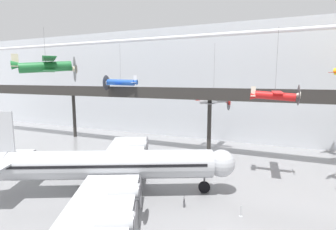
{
  "coord_description": "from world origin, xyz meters",
  "views": [
    {
      "loc": [
        11.25,
        -19.07,
        12.81
      ],
      "look_at": [
        -1.73,
        10.83,
        8.23
      ],
      "focal_mm": 28.0,
      "sensor_mm": 36.0,
      "label": 1
    }
  ],
  "objects_px": {
    "suspended_plane_red_highwing": "(275,95)",
    "airliner_silver_main": "(108,165)",
    "suspended_plane_silver_racer": "(214,101)",
    "suspended_plane_blue_trainer": "(121,83)",
    "stanchion_barrier": "(241,213)",
    "info_sign_pedestal": "(184,202)",
    "suspended_plane_green_biplane": "(46,67)"
  },
  "relations": [
    {
      "from": "suspended_plane_green_biplane",
      "to": "stanchion_barrier",
      "type": "distance_m",
      "value": 28.43
    },
    {
      "from": "suspended_plane_red_highwing",
      "to": "stanchion_barrier",
      "type": "xyz_separation_m",
      "value": [
        -2.14,
        -11.47,
        -10.36
      ]
    },
    {
      "from": "suspended_plane_silver_racer",
      "to": "suspended_plane_green_biplane",
      "type": "distance_m",
      "value": 27.47
    },
    {
      "from": "airliner_silver_main",
      "to": "suspended_plane_green_biplane",
      "type": "relative_size",
      "value": 3.94
    },
    {
      "from": "suspended_plane_red_highwing",
      "to": "suspended_plane_green_biplane",
      "type": "distance_m",
      "value": 29.07
    },
    {
      "from": "airliner_silver_main",
      "to": "suspended_plane_red_highwing",
      "type": "bearing_deg",
      "value": 11.7
    },
    {
      "from": "airliner_silver_main",
      "to": "info_sign_pedestal",
      "type": "xyz_separation_m",
      "value": [
        8.67,
        0.69,
        -2.9
      ]
    },
    {
      "from": "suspended_plane_red_highwing",
      "to": "suspended_plane_silver_racer",
      "type": "bearing_deg",
      "value": 129.05
    },
    {
      "from": "suspended_plane_green_biplane",
      "to": "info_sign_pedestal",
      "type": "bearing_deg",
      "value": -53.06
    },
    {
      "from": "info_sign_pedestal",
      "to": "suspended_plane_silver_racer",
      "type": "bearing_deg",
      "value": 78.47
    },
    {
      "from": "suspended_plane_silver_racer",
      "to": "info_sign_pedestal",
      "type": "relative_size",
      "value": 9.35
    },
    {
      "from": "airliner_silver_main",
      "to": "suspended_plane_silver_racer",
      "type": "xyz_separation_m",
      "value": [
        5.96,
        23.34,
        5.51
      ]
    },
    {
      "from": "suspended_plane_red_highwing",
      "to": "airliner_silver_main",
      "type": "bearing_deg",
      "value": -147.22
    },
    {
      "from": "airliner_silver_main",
      "to": "suspended_plane_green_biplane",
      "type": "distance_m",
      "value": 15.34
    },
    {
      "from": "suspended_plane_red_highwing",
      "to": "suspended_plane_green_biplane",
      "type": "height_order",
      "value": "suspended_plane_green_biplane"
    },
    {
      "from": "suspended_plane_blue_trainer",
      "to": "stanchion_barrier",
      "type": "height_order",
      "value": "suspended_plane_blue_trainer"
    },
    {
      "from": "suspended_plane_silver_racer",
      "to": "info_sign_pedestal",
      "type": "height_order",
      "value": "suspended_plane_silver_racer"
    },
    {
      "from": "suspended_plane_silver_racer",
      "to": "stanchion_barrier",
      "type": "relative_size",
      "value": 10.77
    },
    {
      "from": "suspended_plane_silver_racer",
      "to": "stanchion_barrier",
      "type": "bearing_deg",
      "value": -66.8
    },
    {
      "from": "stanchion_barrier",
      "to": "info_sign_pedestal",
      "type": "xyz_separation_m",
      "value": [
        -5.51,
        -0.33,
        0.13
      ]
    },
    {
      "from": "suspended_plane_silver_racer",
      "to": "suspended_plane_red_highwing",
      "type": "xyz_separation_m",
      "value": [
        10.37,
        -10.85,
        1.83
      ]
    },
    {
      "from": "suspended_plane_silver_racer",
      "to": "suspended_plane_blue_trainer",
      "type": "height_order",
      "value": "suspended_plane_blue_trainer"
    },
    {
      "from": "suspended_plane_blue_trainer",
      "to": "suspended_plane_red_highwing",
      "type": "bearing_deg",
      "value": 158.81
    },
    {
      "from": "airliner_silver_main",
      "to": "suspended_plane_red_highwing",
      "type": "relative_size",
      "value": 3.33
    },
    {
      "from": "airliner_silver_main",
      "to": "suspended_plane_blue_trainer",
      "type": "height_order",
      "value": "suspended_plane_blue_trainer"
    },
    {
      "from": "suspended_plane_silver_racer",
      "to": "suspended_plane_green_biplane",
      "type": "relative_size",
      "value": 1.46
    },
    {
      "from": "airliner_silver_main",
      "to": "stanchion_barrier",
      "type": "bearing_deg",
      "value": -21.6
    },
    {
      "from": "suspended_plane_red_highwing",
      "to": "stanchion_barrier",
      "type": "relative_size",
      "value": 8.74
    },
    {
      "from": "airliner_silver_main",
      "to": "info_sign_pedestal",
      "type": "bearing_deg",
      "value": -21.18
    },
    {
      "from": "suspended_plane_silver_racer",
      "to": "stanchion_barrier",
      "type": "distance_m",
      "value": 25.27
    },
    {
      "from": "info_sign_pedestal",
      "to": "airliner_silver_main",
      "type": "bearing_deg",
      "value": 166.19
    },
    {
      "from": "suspended_plane_blue_trainer",
      "to": "info_sign_pedestal",
      "type": "distance_m",
      "value": 28.22
    }
  ]
}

